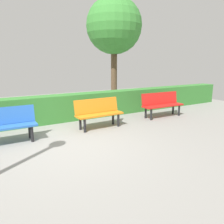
% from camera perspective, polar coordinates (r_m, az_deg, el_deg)
% --- Properties ---
extents(ground_plane, '(17.91, 17.91, 0.00)m').
position_cam_1_polar(ground_plane, '(5.27, -11.28, -8.57)').
color(ground_plane, gray).
extents(bench_red, '(1.61, 0.50, 0.86)m').
position_cam_1_polar(bench_red, '(7.99, 12.87, 2.23)').
color(bench_red, red).
rests_on(bench_red, ground_plane).
extents(bench_orange, '(1.43, 0.49, 0.86)m').
position_cam_1_polar(bench_orange, '(6.45, -3.55, 0.04)').
color(bench_orange, orange).
rests_on(bench_orange, ground_plane).
extents(hedge_row, '(13.91, 0.59, 0.87)m').
position_cam_1_polar(hedge_row, '(7.60, -8.78, 1.51)').
color(hedge_row, '#387F33').
rests_on(hedge_row, ground_plane).
extents(tree_near, '(2.53, 2.53, 4.80)m').
position_cam_1_polar(tree_near, '(10.58, 0.55, 21.49)').
color(tree_near, brown).
rests_on(tree_near, ground_plane).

